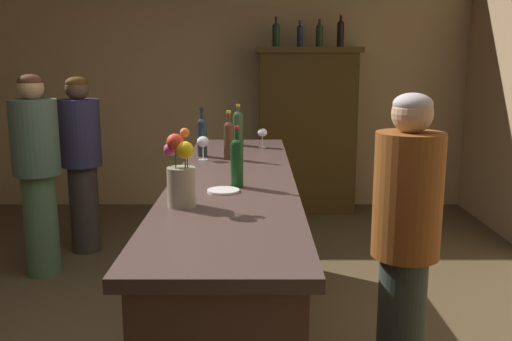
{
  "coord_description": "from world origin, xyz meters",
  "views": [
    {
      "loc": [
        0.35,
        -2.87,
        1.67
      ],
      "look_at": [
        0.35,
        0.17,
        1.06
      ],
      "focal_mm": 39.41,
      "sensor_mm": 36.0,
      "label": 1
    }
  ],
  "objects_px": {
    "display_cabinet": "(308,128)",
    "patron_in_navy": "(38,168)",
    "display_bottle_left": "(277,34)",
    "display_bottle_midleft": "(301,35)",
    "wine_bottle_riesling": "(239,126)",
    "display_bottle_midright": "(342,32)",
    "bar_counter": "(235,263)",
    "cheese_plate": "(224,191)",
    "display_bottle_center": "(321,34)",
    "wine_glass_front": "(204,142)",
    "wine_bottle_syrah": "(238,160)",
    "flower_arrangement": "(182,175)",
    "wine_bottle_malbec": "(203,135)",
    "wine_glass_mid": "(263,133)",
    "wine_bottle_rose": "(230,138)",
    "bartender": "(406,240)",
    "patron_tall": "(83,157)"
  },
  "relations": [
    {
      "from": "flower_arrangement",
      "to": "patron_tall",
      "type": "distance_m",
      "value": 2.59
    },
    {
      "from": "bar_counter",
      "to": "display_bottle_midleft",
      "type": "height_order",
      "value": "display_bottle_midleft"
    },
    {
      "from": "cheese_plate",
      "to": "display_bottle_center",
      "type": "xyz_separation_m",
      "value": [
        0.83,
        3.33,
        0.89
      ]
    },
    {
      "from": "display_bottle_center",
      "to": "display_bottle_midright",
      "type": "xyz_separation_m",
      "value": [
        0.22,
        -0.0,
        0.02
      ]
    },
    {
      "from": "wine_bottle_malbec",
      "to": "display_bottle_center",
      "type": "relative_size",
      "value": 1.14
    },
    {
      "from": "cheese_plate",
      "to": "patron_in_navy",
      "type": "relative_size",
      "value": 0.1
    },
    {
      "from": "display_cabinet",
      "to": "patron_in_navy",
      "type": "relative_size",
      "value": 1.15
    },
    {
      "from": "wine_bottle_riesling",
      "to": "cheese_plate",
      "type": "bearing_deg",
      "value": -91.07
    },
    {
      "from": "wine_glass_front",
      "to": "patron_in_navy",
      "type": "relative_size",
      "value": 0.1
    },
    {
      "from": "display_bottle_midleft",
      "to": "display_bottle_midright",
      "type": "height_order",
      "value": "display_bottle_midright"
    },
    {
      "from": "wine_bottle_rose",
      "to": "patron_in_navy",
      "type": "height_order",
      "value": "patron_in_navy"
    },
    {
      "from": "bar_counter",
      "to": "display_cabinet",
      "type": "distance_m",
      "value": 3.09
    },
    {
      "from": "display_cabinet",
      "to": "wine_glass_mid",
      "type": "bearing_deg",
      "value": -104.74
    },
    {
      "from": "display_bottle_midleft",
      "to": "display_bottle_center",
      "type": "bearing_deg",
      "value": 0.0
    },
    {
      "from": "wine_bottle_malbec",
      "to": "patron_tall",
      "type": "xyz_separation_m",
      "value": [
        -1.13,
        0.98,
        -0.33
      ]
    },
    {
      "from": "bar_counter",
      "to": "wine_bottle_malbec",
      "type": "height_order",
      "value": "wine_bottle_malbec"
    },
    {
      "from": "bar_counter",
      "to": "wine_glass_mid",
      "type": "relative_size",
      "value": 20.84
    },
    {
      "from": "display_bottle_center",
      "to": "display_bottle_midright",
      "type": "distance_m",
      "value": 0.22
    },
    {
      "from": "bar_counter",
      "to": "display_bottle_left",
      "type": "relative_size",
      "value": 9.47
    },
    {
      "from": "bartender",
      "to": "wine_bottle_riesling",
      "type": "bearing_deg",
      "value": -65.97
    },
    {
      "from": "display_bottle_midright",
      "to": "bartender",
      "type": "xyz_separation_m",
      "value": [
        -0.19,
        -3.56,
        -1.09
      ]
    },
    {
      "from": "display_bottle_left",
      "to": "wine_bottle_riesling",
      "type": "bearing_deg",
      "value": -100.72
    },
    {
      "from": "wine_glass_front",
      "to": "patron_tall",
      "type": "xyz_separation_m",
      "value": [
        -1.15,
        1.12,
        -0.3
      ]
    },
    {
      "from": "wine_glass_front",
      "to": "wine_bottle_syrah",
      "type": "bearing_deg",
      "value": -72.33
    },
    {
      "from": "wine_bottle_rose",
      "to": "patron_in_navy",
      "type": "relative_size",
      "value": 0.21
    },
    {
      "from": "display_bottle_midleft",
      "to": "patron_in_navy",
      "type": "height_order",
      "value": "display_bottle_midleft"
    },
    {
      "from": "display_bottle_left",
      "to": "display_bottle_midright",
      "type": "height_order",
      "value": "display_bottle_midright"
    },
    {
      "from": "display_cabinet",
      "to": "wine_bottle_syrah",
      "type": "xyz_separation_m",
      "value": [
        -0.65,
        -3.22,
        0.23
      ]
    },
    {
      "from": "wine_bottle_syrah",
      "to": "display_bottle_midleft",
      "type": "height_order",
      "value": "display_bottle_midleft"
    },
    {
      "from": "display_bottle_left",
      "to": "bartender",
      "type": "distance_m",
      "value": 3.75
    },
    {
      "from": "wine_bottle_malbec",
      "to": "patron_tall",
      "type": "distance_m",
      "value": 1.53
    },
    {
      "from": "display_bottle_left",
      "to": "patron_in_navy",
      "type": "distance_m",
      "value": 2.85
    },
    {
      "from": "display_bottle_midleft",
      "to": "patron_in_navy",
      "type": "bearing_deg",
      "value": -138.79
    },
    {
      "from": "wine_bottle_malbec",
      "to": "cheese_plate",
      "type": "distance_m",
      "value": 1.06
    },
    {
      "from": "wine_bottle_malbec",
      "to": "wine_glass_front",
      "type": "relative_size",
      "value": 2.12
    },
    {
      "from": "wine_bottle_syrah",
      "to": "flower_arrangement",
      "type": "xyz_separation_m",
      "value": [
        -0.24,
        -0.39,
        0.01
      ]
    },
    {
      "from": "display_bottle_midleft",
      "to": "wine_bottle_riesling",
      "type": "bearing_deg",
      "value": -108.12
    },
    {
      "from": "display_cabinet",
      "to": "flower_arrangement",
      "type": "xyz_separation_m",
      "value": [
        -0.89,
        -3.61,
        0.24
      ]
    },
    {
      "from": "wine_bottle_rose",
      "to": "patron_tall",
      "type": "xyz_separation_m",
      "value": [
        -1.32,
        1.09,
        -0.32
      ]
    },
    {
      "from": "display_bottle_midright",
      "to": "display_bottle_left",
      "type": "bearing_deg",
      "value": 180.0
    },
    {
      "from": "display_bottle_center",
      "to": "display_cabinet",
      "type": "bearing_deg",
      "value": -180.0
    },
    {
      "from": "wine_glass_mid",
      "to": "display_bottle_left",
      "type": "bearing_deg",
      "value": 85.18
    },
    {
      "from": "display_bottle_midright",
      "to": "wine_bottle_syrah",
      "type": "bearing_deg",
      "value": -107.0
    },
    {
      "from": "wine_bottle_riesling",
      "to": "display_bottle_center",
      "type": "height_order",
      "value": "display_bottle_center"
    },
    {
      "from": "display_bottle_left",
      "to": "display_bottle_midleft",
      "type": "xyz_separation_m",
      "value": [
        0.25,
        -0.0,
        -0.01
      ]
    },
    {
      "from": "wine_bottle_syrah",
      "to": "bartender",
      "type": "distance_m",
      "value": 0.92
    },
    {
      "from": "bar_counter",
      "to": "wine_bottle_syrah",
      "type": "xyz_separation_m",
      "value": [
        0.03,
        -0.23,
        0.64
      ]
    },
    {
      "from": "bar_counter",
      "to": "cheese_plate",
      "type": "height_order",
      "value": "cheese_plate"
    },
    {
      "from": "display_bottle_center",
      "to": "display_bottle_midright",
      "type": "relative_size",
      "value": 0.88
    },
    {
      "from": "bar_counter",
      "to": "display_bottle_center",
      "type": "height_order",
      "value": "display_bottle_center"
    }
  ]
}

